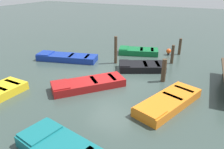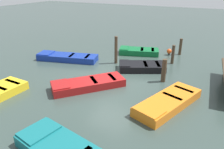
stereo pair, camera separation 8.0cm
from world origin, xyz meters
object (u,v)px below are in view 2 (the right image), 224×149
at_px(mooring_piling_center, 173,55).
at_px(marker_buoy, 169,51).
at_px(rowboat_blue, 67,57).
at_px(rowboat_black, 142,66).
at_px(rowboat_green, 139,51).
at_px(rowboat_red, 88,84).
at_px(mooring_piling_far_right, 164,71).
at_px(mooring_piling_near_left, 116,50).
at_px(rowboat_orange, 168,102).
at_px(mooring_piling_far_left, 180,47).

bearing_deg(mooring_piling_center, marker_buoy, -160.55).
xyz_separation_m(rowboat_blue, rowboat_black, (-0.64, 5.26, 0.00)).
bearing_deg(rowboat_green, rowboat_red, 69.20).
distance_m(mooring_piling_far_right, mooring_piling_near_left, 3.89).
bearing_deg(mooring_piling_near_left, rowboat_orange, 48.37).
bearing_deg(rowboat_blue, marker_buoy, -159.16).
bearing_deg(mooring_piling_near_left, mooring_piling_far_right, 67.74).
bearing_deg(mooring_piling_center, mooring_piling_far_right, 3.37).
bearing_deg(mooring_piling_center, rowboat_orange, 10.50).
relative_size(rowboat_blue, rowboat_black, 1.40).
height_order(rowboat_blue, rowboat_black, same).
height_order(rowboat_green, rowboat_orange, same).
bearing_deg(rowboat_green, rowboat_black, 95.90).
height_order(mooring_piling_far_left, mooring_piling_center, mooring_piling_center).
bearing_deg(rowboat_red, mooring_piling_near_left, -133.89).
bearing_deg(rowboat_blue, mooring_piling_far_right, 161.46).
height_order(mooring_piling_near_left, mooring_piling_center, mooring_piling_near_left).
distance_m(rowboat_black, mooring_piling_far_right, 2.03).
height_order(rowboat_black, mooring_piling_far_left, mooring_piling_far_left).
xyz_separation_m(rowboat_blue, mooring_piling_far_left, (-4.83, 6.80, 0.40)).
height_order(mooring_piling_near_left, mooring_piling_far_left, mooring_piling_near_left).
xyz_separation_m(rowboat_green, mooring_piling_far_right, (4.04, 2.91, 0.43)).
bearing_deg(marker_buoy, rowboat_black, -12.83).
distance_m(mooring_piling_near_left, mooring_piling_center, 3.78).
xyz_separation_m(mooring_piling_far_right, mooring_piling_near_left, (-1.47, -3.59, 0.27)).
bearing_deg(rowboat_black, mooring_piling_near_left, -37.19).
bearing_deg(mooring_piling_near_left, rowboat_red, 4.35).
bearing_deg(marker_buoy, mooring_piling_near_left, -39.79).
height_order(rowboat_orange, mooring_piling_far_left, mooring_piling_far_left).
distance_m(rowboat_blue, mooring_piling_near_left, 3.53).
xyz_separation_m(rowboat_green, rowboat_red, (6.53, -0.37, -0.00)).
height_order(mooring_piling_far_right, mooring_piling_far_left, mooring_piling_far_right).
bearing_deg(mooring_piling_center, rowboat_blue, -68.68).
height_order(rowboat_red, mooring_piling_center, mooring_piling_center).
bearing_deg(mooring_piling_near_left, mooring_piling_far_left, 137.60).
bearing_deg(rowboat_black, rowboat_red, 38.82).
xyz_separation_m(rowboat_red, rowboat_black, (-3.60, 1.65, 0.00)).
xyz_separation_m(rowboat_green, mooring_piling_center, (0.95, 2.73, 0.42)).
bearing_deg(rowboat_red, rowboat_blue, -87.56).
xyz_separation_m(rowboat_black, marker_buoy, (-3.72, 0.85, 0.07)).
bearing_deg(mooring_piling_far_right, rowboat_blue, -93.85).
distance_m(rowboat_green, rowboat_red, 6.54).
height_order(rowboat_black, mooring_piling_near_left, mooring_piling_near_left).
distance_m(mooring_piling_far_left, marker_buoy, 0.90).
distance_m(rowboat_orange, rowboat_red, 4.14).
xyz_separation_m(mooring_piling_far_right, mooring_piling_center, (-3.09, -0.18, -0.01)).
height_order(rowboat_black, marker_buoy, marker_buoy).
relative_size(rowboat_green, mooring_piling_center, 2.48).
bearing_deg(marker_buoy, rowboat_red, -18.81).
relative_size(rowboat_orange, rowboat_blue, 0.89).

